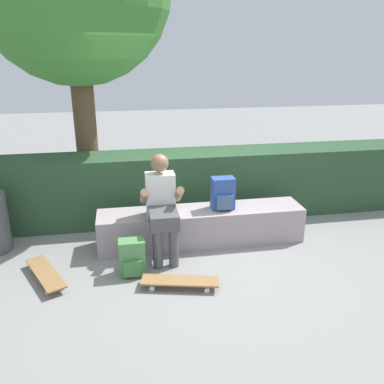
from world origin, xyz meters
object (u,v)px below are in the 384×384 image
Objects in this scene: person_skater at (162,204)px; skateboard_near_person at (180,281)px; backpack_on_ground at (132,258)px; skateboard_beside_bench at (45,273)px; backpack_on_bench at (223,194)px; bench_main at (201,226)px.

person_skater reaches higher than skateboard_near_person.
backpack_on_ground is at bearing 142.45° from skateboard_near_person.
backpack_on_ground is (-0.38, -0.40, -0.45)m from person_skater.
skateboard_beside_bench is 2.02× the size of backpack_on_ground.
skateboard_beside_bench is at bearing -164.50° from person_skater.
backpack_on_ground is (-1.16, -0.61, -0.45)m from backpack_on_bench.
backpack_on_bench reaches higher than backpack_on_ground.
backpack_on_bench is at bearing 15.04° from person_skater.
person_skater is at bearing 46.79° from backpack_on_ground.
backpack_on_bench is at bearing 54.71° from skateboard_near_person.
backpack_on_ground reaches higher than skateboard_beside_bench.
bench_main is 1.08m from backpack_on_ground.
skateboard_beside_bench is at bearing -162.28° from bench_main.
bench_main is at bearing 23.11° from person_skater.
bench_main reaches higher than backpack_on_ground.
person_skater reaches higher than bench_main.
skateboard_beside_bench is 2.23m from backpack_on_bench.
skateboard_beside_bench is at bearing -164.68° from backpack_on_bench.
skateboard_near_person and skateboard_beside_bench have the same top height.
skateboard_near_person is at bearing -16.06° from skateboard_beside_bench.
person_skater is 0.81m from backpack_on_bench.
backpack_on_ground reaches higher than skateboard_near_person.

